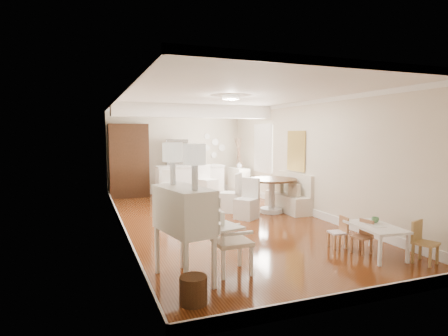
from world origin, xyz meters
TOP-DOWN VIEW (x-y plane):
  - room at (0.04, 0.32)m, footprint 9.00×9.04m
  - secretary_bureau at (-1.70, -3.07)m, footprint 1.20×1.21m
  - gustavian_armchair at (-0.98, -3.02)m, footprint 0.54×0.54m
  - wicker_basket at (-1.78, -3.79)m, footprint 0.39×0.39m
  - kids_table at (1.50, -3.15)m, footprint 0.70×1.05m
  - kids_chair_a at (1.37, -2.98)m, footprint 0.32×0.32m
  - kids_chair_b at (1.19, -2.59)m, footprint 0.30×0.30m
  - kids_chair_c at (1.93, -3.73)m, footprint 0.41×0.41m
  - banquette at (1.99, 0.50)m, footprint 0.52×1.60m
  - dining_table at (1.50, 0.45)m, footprint 1.49×1.49m
  - slip_chair_near at (0.62, 0.04)m, footprint 0.64×0.64m
  - slip_chair_far at (0.55, 0.89)m, footprint 0.68×0.67m
  - breakfast_counter at (0.10, 3.10)m, footprint 2.05×0.65m
  - bar_stool_left at (-0.72, 2.44)m, footprint 0.51×0.51m
  - bar_stool_right at (0.38, 2.21)m, footprint 0.57×0.57m
  - pantry_cabinet at (-1.60, 4.18)m, footprint 1.20×0.60m
  - fridge at (0.30, 4.15)m, footprint 0.75×0.65m
  - sideboard at (1.86, 3.44)m, footprint 0.44×0.92m
  - pencil_cup at (1.64, -2.98)m, footprint 0.14×0.14m
  - branch_vase at (1.89, 3.49)m, footprint 0.26×0.26m

SIDE VIEW (x-z plane):
  - wicker_basket at x=-1.78m, z-range 0.00..0.33m
  - kids_table at x=1.50m, z-range 0.00..0.50m
  - kids_chair_b at x=1.19m, z-range 0.00..0.56m
  - kids_chair_a at x=1.37m, z-range 0.00..0.57m
  - kids_chair_c at x=1.93m, z-range 0.00..0.66m
  - sideboard at x=1.86m, z-range 0.00..0.86m
  - dining_table at x=1.50m, z-range 0.00..0.86m
  - gustavian_armchair at x=-0.98m, z-range 0.00..0.94m
  - slip_chair_near at x=0.62m, z-range 0.00..0.95m
  - bar_stool_left at x=-0.72m, z-range 0.00..0.97m
  - banquette at x=1.99m, z-range 0.00..0.98m
  - slip_chair_far at x=0.55m, z-range 0.00..1.00m
  - breakfast_counter at x=0.10m, z-range 0.00..1.03m
  - pencil_cup at x=1.64m, z-range 0.50..0.59m
  - bar_stool_right at x=0.38m, z-range 0.00..1.11m
  - secretary_bureau at x=-1.70m, z-range 0.00..1.29m
  - fridge at x=0.30m, z-range 0.00..1.80m
  - branch_vase at x=1.89m, z-range 0.86..1.08m
  - pantry_cabinet at x=-1.60m, z-range 0.00..2.30m
  - room at x=0.04m, z-range 0.57..3.39m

